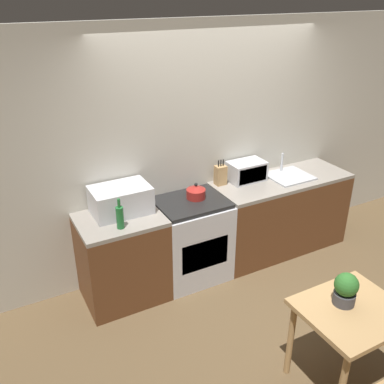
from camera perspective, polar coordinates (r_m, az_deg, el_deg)
ground_plane at (r=4.57m, az=8.20°, el=-13.24°), size 16.00×16.00×0.00m
wall_back at (r=4.62m, az=2.37°, el=6.04°), size 10.00×0.06×2.60m
counter_left_run at (r=4.29m, az=-9.24°, el=-8.70°), size 0.79×0.62×0.90m
counter_right_run at (r=5.12m, az=11.51°, el=-2.85°), size 1.61×0.62×0.90m
stove_range at (r=4.54m, az=-0.14°, el=-6.28°), size 0.72×0.62×0.90m
kettle at (r=4.34m, az=0.53°, el=0.03°), size 0.20×0.20×0.17m
microwave at (r=4.10m, az=-9.47°, el=-1.05°), size 0.55×0.37×0.26m
bottle at (r=3.84m, az=-9.58°, el=-3.29°), size 0.07×0.07×0.29m
knife_block at (r=4.64m, az=3.82°, el=2.27°), size 0.12×0.09×0.29m
toaster_oven at (r=4.77m, az=7.29°, el=2.76°), size 0.40×0.26×0.22m
sink_basin at (r=4.98m, az=12.80°, el=2.15°), size 0.47×0.42×0.24m
dining_table at (r=3.51m, az=20.39°, el=-15.83°), size 0.74×0.65×0.74m
potted_plant at (r=3.38m, az=19.81°, el=-12.06°), size 0.18×0.18×0.26m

